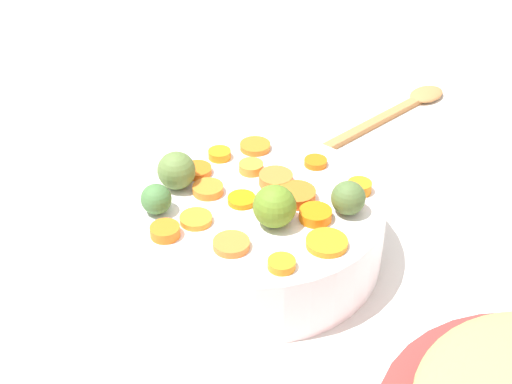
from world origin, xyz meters
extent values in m
cube|color=silver|center=(0.00, 0.00, 0.01)|extent=(2.40, 2.40, 0.02)
cylinder|color=white|center=(-0.01, 0.02, 0.06)|extent=(0.26, 0.26, 0.07)
cylinder|color=orange|center=(0.01, 0.02, 0.09)|extent=(0.03, 0.03, 0.01)
cylinder|color=orange|center=(0.01, 0.12, 0.10)|extent=(0.03, 0.03, 0.01)
cylinder|color=orange|center=(-0.02, -0.03, 0.10)|extent=(0.03, 0.03, 0.01)
cylinder|color=orange|center=(0.03, -0.01, 0.10)|extent=(0.04, 0.04, 0.01)
cylinder|color=orange|center=(0.00, -0.07, 0.10)|extent=(0.03, 0.03, 0.01)
cylinder|color=orange|center=(-0.04, 0.03, 0.10)|extent=(0.05, 0.05, 0.01)
cylinder|color=orange|center=(-0.04, 0.00, 0.10)|extent=(0.04, 0.04, 0.01)
cylinder|color=orange|center=(0.04, 0.08, 0.09)|extent=(0.04, 0.04, 0.01)
cylinder|color=orange|center=(0.03, -0.05, 0.09)|extent=(0.04, 0.04, 0.01)
cylinder|color=orange|center=(-0.05, 0.07, 0.10)|extent=(0.05, 0.05, 0.01)
cylinder|color=orange|center=(0.09, 0.04, 0.10)|extent=(0.04, 0.04, 0.01)
cylinder|color=orange|center=(-0.11, 0.05, 0.10)|extent=(0.03, 0.03, 0.01)
cylinder|color=orange|center=(0.06, 0.03, 0.09)|extent=(0.04, 0.04, 0.01)
cylinder|color=orange|center=(-0.09, -0.02, 0.09)|extent=(0.03, 0.03, 0.01)
cylinder|color=orange|center=(-0.04, 0.11, 0.09)|extent=(0.04, 0.04, 0.01)
cylinder|color=orange|center=(-0.04, -0.07, 0.09)|extent=(0.05, 0.05, 0.01)
sphere|color=olive|center=(0.06, -0.03, 0.11)|extent=(0.04, 0.04, 0.04)
sphere|color=olive|center=(-0.01, 0.06, 0.11)|extent=(0.04, 0.04, 0.04)
sphere|color=#47793E|center=(0.09, 0.00, 0.11)|extent=(0.03, 0.03, 0.03)
sphere|color=#506E37|center=(-0.08, 0.07, 0.11)|extent=(0.03, 0.03, 0.03)
cube|color=#B97C45|center=(-0.23, -0.16, 0.02)|extent=(0.23, 0.10, 0.01)
ellipsoid|color=#B97C45|center=(-0.36, -0.21, 0.03)|extent=(0.07, 0.06, 0.01)
camera|label=1|loc=(0.23, 0.59, 0.54)|focal=53.08mm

